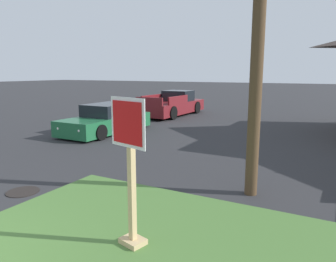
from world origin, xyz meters
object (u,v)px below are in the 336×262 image
stop_sign (131,176)px  parked_sedan_green (106,120)px  pickup_truck_maroon (173,105)px  manhole_cover (23,192)px

stop_sign → parked_sedan_green: size_ratio=0.49×
parked_sedan_green → pickup_truck_maroon: 6.49m
manhole_cover → parked_sedan_green: bearing=114.2°
stop_sign → pickup_truck_maroon: size_ratio=0.41×
pickup_truck_maroon → stop_sign: bearing=-64.8°
stop_sign → manhole_cover: bearing=167.6°
stop_sign → parked_sedan_green: 9.75m
parked_sedan_green → pickup_truck_maroon: size_ratio=0.83×
stop_sign → pickup_truck_maroon: (-6.50, 13.81, -0.52)m
parked_sedan_green → pickup_truck_maroon: bearing=90.8°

